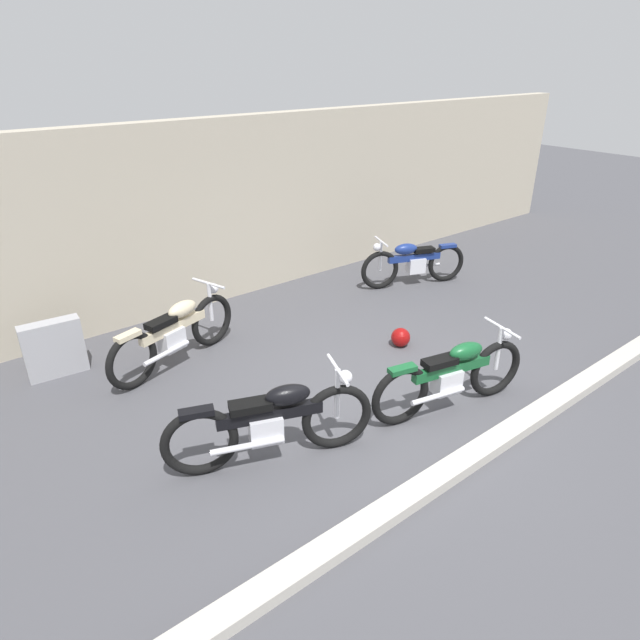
{
  "coord_description": "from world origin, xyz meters",
  "views": [
    {
      "loc": [
        -3.93,
        -3.73,
        3.72
      ],
      "look_at": [
        0.1,
        1.38,
        0.55
      ],
      "focal_mm": 30.77,
      "sensor_mm": 36.0,
      "label": 1
    }
  ],
  "objects_px": {
    "helmet": "(401,337)",
    "motorcycle_black": "(272,422)",
    "motorcycle_blue": "(413,262)",
    "motorcycle_cream": "(175,333)",
    "motorcycle_green": "(452,375)",
    "stone_marker": "(54,349)"
  },
  "relations": [
    {
      "from": "helmet",
      "to": "motorcycle_blue",
      "type": "xyz_separation_m",
      "value": [
        1.8,
        1.48,
        0.29
      ]
    },
    {
      "from": "motorcycle_blue",
      "to": "motorcycle_black",
      "type": "bearing_deg",
      "value": 49.39
    },
    {
      "from": "motorcycle_cream",
      "to": "motorcycle_green",
      "type": "distance_m",
      "value": 3.53
    },
    {
      "from": "helmet",
      "to": "motorcycle_black",
      "type": "bearing_deg",
      "value": -162.01
    },
    {
      "from": "helmet",
      "to": "motorcycle_blue",
      "type": "relative_size",
      "value": 0.15
    },
    {
      "from": "motorcycle_black",
      "to": "motorcycle_blue",
      "type": "distance_m",
      "value": 5.13
    },
    {
      "from": "motorcycle_cream",
      "to": "motorcycle_green",
      "type": "xyz_separation_m",
      "value": [
        2.02,
        -2.9,
        -0.01
      ]
    },
    {
      "from": "stone_marker",
      "to": "motorcycle_cream",
      "type": "xyz_separation_m",
      "value": [
        1.33,
        -0.69,
        0.08
      ]
    },
    {
      "from": "motorcycle_black",
      "to": "motorcycle_blue",
      "type": "bearing_deg",
      "value": 48.51
    },
    {
      "from": "motorcycle_black",
      "to": "motorcycle_cream",
      "type": "relative_size",
      "value": 1.0
    },
    {
      "from": "motorcycle_cream",
      "to": "motorcycle_green",
      "type": "height_order",
      "value": "motorcycle_cream"
    },
    {
      "from": "motorcycle_green",
      "to": "motorcycle_blue",
      "type": "height_order",
      "value": "motorcycle_green"
    },
    {
      "from": "helmet",
      "to": "motorcycle_blue",
      "type": "distance_m",
      "value": 2.35
    },
    {
      "from": "helmet",
      "to": "motorcycle_green",
      "type": "height_order",
      "value": "motorcycle_green"
    },
    {
      "from": "motorcycle_green",
      "to": "helmet",
      "type": "bearing_deg",
      "value": 78.13
    },
    {
      "from": "helmet",
      "to": "motorcycle_green",
      "type": "xyz_separation_m",
      "value": [
        -0.65,
        -1.41,
        0.31
      ]
    },
    {
      "from": "stone_marker",
      "to": "motorcycle_cream",
      "type": "relative_size",
      "value": 0.37
    },
    {
      "from": "stone_marker",
      "to": "motorcycle_green",
      "type": "height_order",
      "value": "motorcycle_green"
    },
    {
      "from": "motorcycle_cream",
      "to": "motorcycle_blue",
      "type": "distance_m",
      "value": 4.47
    },
    {
      "from": "motorcycle_green",
      "to": "motorcycle_black",
      "type": "bearing_deg",
      "value": 179.1
    },
    {
      "from": "motorcycle_black",
      "to": "motorcycle_cream",
      "type": "distance_m",
      "value": 2.39
    },
    {
      "from": "motorcycle_blue",
      "to": "motorcycle_cream",
      "type": "bearing_deg",
      "value": 21.66
    }
  ]
}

